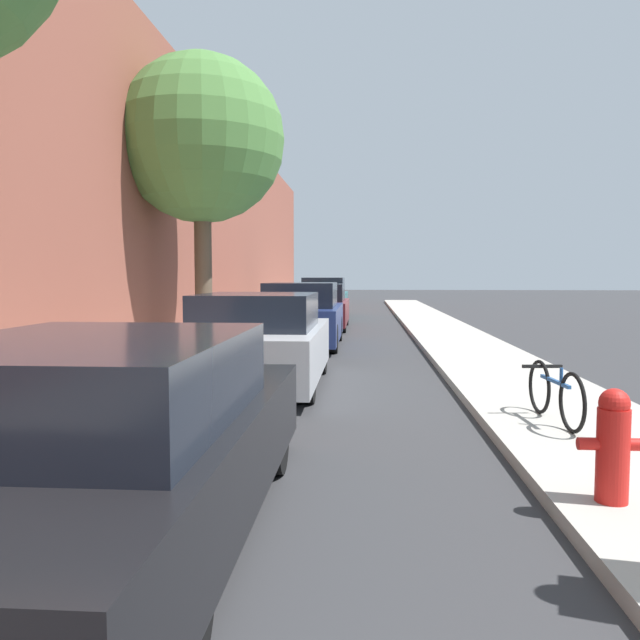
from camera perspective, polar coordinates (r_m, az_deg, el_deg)
name	(u,v)px	position (r m, az deg, el deg)	size (l,w,h in m)	color
ground_plane	(337,350)	(13.97, 1.53, -2.76)	(120.00, 120.00, 0.00)	#333335
sidewalk_left	(209,346)	(14.38, -10.10, -2.38)	(2.00, 52.00, 0.12)	#ADA89E
sidewalk_right	(468,348)	(14.14, 13.37, -2.54)	(2.00, 52.00, 0.12)	#ADA89E
building_facade_left	(148,194)	(14.80, -15.44, 11.07)	(0.70, 52.00, 7.00)	brown
parked_car_black	(103,444)	(4.14, -19.25, -10.65)	(1.90, 4.46, 1.30)	black
parked_car_silver	(259,343)	(9.37, -5.58, -2.07)	(1.86, 4.00, 1.40)	black
parked_car_navy	(302,317)	(14.60, -1.66, 0.32)	(1.78, 4.17, 1.50)	black
parked_car_maroon	(317,307)	(19.52, -0.24, 1.17)	(1.88, 4.45, 1.41)	black
parked_car_teal	(324,299)	(24.62, 0.38, 1.96)	(1.77, 4.50, 1.59)	black
street_tree_far	(202,141)	(13.65, -10.79, 15.83)	(3.45, 3.45, 6.09)	brown
fire_hydrant	(613,444)	(4.74, 25.24, -10.22)	(0.47, 0.22, 0.78)	red
bicycle	(554,393)	(7.02, 20.66, -6.28)	(0.44, 1.47, 0.60)	black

